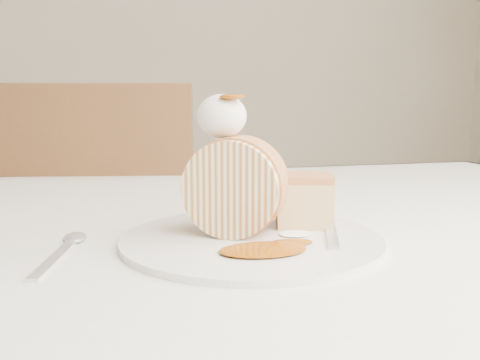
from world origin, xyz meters
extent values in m
cube|color=white|center=(0.00, 3.00, 1.40)|extent=(5.00, 0.10, 2.80)
cube|color=silver|center=(0.00, 0.20, 0.73)|extent=(1.40, 0.90, 0.04)
cube|color=silver|center=(0.00, 0.65, 0.61)|extent=(1.40, 0.01, 0.28)
cylinder|color=brown|center=(0.62, 0.57, 0.35)|extent=(0.06, 0.06, 0.71)
cube|color=brown|center=(-0.14, 0.83, 0.45)|extent=(0.51, 0.51, 0.04)
cube|color=brown|center=(-0.18, 0.64, 0.70)|extent=(0.44, 0.12, 0.46)
cylinder|color=brown|center=(0.08, 0.98, 0.21)|extent=(0.04, 0.04, 0.43)
cylinder|color=brown|center=(-0.29, 1.05, 0.21)|extent=(0.04, 0.04, 0.43)
cylinder|color=white|center=(0.02, 0.08, 0.75)|extent=(0.34, 0.34, 0.01)
cylinder|color=#FFEBB1|center=(0.00, 0.09, 0.81)|extent=(0.12, 0.10, 0.10)
cube|color=#D0874E|center=(0.09, 0.11, 0.78)|extent=(0.07, 0.07, 0.05)
ellipsoid|color=white|center=(-0.01, 0.11, 0.88)|extent=(0.05, 0.05, 0.05)
ellipsoid|color=#8E4005|center=(0.00, 0.09, 0.91)|extent=(0.03, 0.02, 0.01)
cube|color=silver|center=(0.10, 0.06, 0.76)|extent=(0.08, 0.16, 0.00)
cube|color=silver|center=(-0.18, 0.06, 0.75)|extent=(0.05, 0.14, 0.00)
camera|label=1|loc=(-0.13, -0.45, 0.90)|focal=40.00mm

